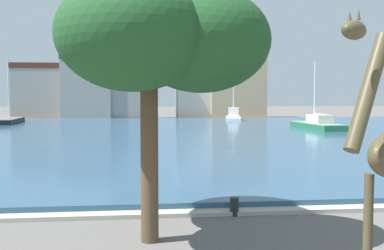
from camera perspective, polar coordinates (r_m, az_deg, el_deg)
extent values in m
cube|color=#2D5170|center=(38.16, -6.87, -1.08)|extent=(84.08, 51.82, 0.28)
cube|color=#ADA89E|center=(12.29, -8.52, -11.32)|extent=(84.08, 0.50, 0.12)
cylinder|color=#4C4228|center=(7.64, 21.60, -13.38)|extent=(0.15, 0.15, 2.03)
cylinder|color=#4C4228|center=(6.81, 21.65, 4.04)|extent=(1.00, 0.79, 1.74)
ellipsoid|color=#4C4228|center=(6.49, 20.03, 11.34)|extent=(0.54, 0.49, 0.26)
cone|color=#4C4228|center=(6.49, 20.59, 13.15)|extent=(0.06, 0.06, 0.15)
cone|color=#4C4228|center=(6.55, 19.56, 13.08)|extent=(0.06, 0.06, 0.15)
cube|color=black|center=(54.44, -22.51, 0.32)|extent=(2.74, 7.79, 0.77)
ellipsoid|color=black|center=(58.00, -21.74, 0.52)|extent=(2.17, 2.81, 0.74)
cube|color=slate|center=(54.42, -22.52, 0.76)|extent=(2.68, 7.64, 0.06)
cylinder|color=silver|center=(54.94, -22.48, 4.47)|extent=(0.12, 0.12, 7.12)
cylinder|color=silver|center=(53.65, -22.72, 1.65)|extent=(0.26, 2.68, 0.08)
cube|color=white|center=(57.86, 5.33, 0.70)|extent=(3.25, 7.34, 0.65)
ellipsoid|color=white|center=(61.24, 5.34, 0.85)|extent=(2.13, 2.78, 0.62)
cube|color=silver|center=(57.85, 5.33, 1.05)|extent=(3.19, 7.20, 0.06)
cube|color=silver|center=(57.29, 5.33, 1.64)|extent=(1.77, 2.70, 1.18)
cylinder|color=silver|center=(58.33, 5.35, 4.19)|extent=(0.12, 0.12, 6.41)
cylinder|color=silver|center=(57.10, 5.33, 1.89)|extent=(0.58, 2.46, 0.08)
cube|color=#236B42|center=(43.39, 15.70, -0.30)|extent=(2.57, 7.96, 0.76)
ellipsoid|color=#236B42|center=(46.80, 13.80, 0.00)|extent=(2.10, 2.84, 0.72)
cube|color=gray|center=(43.36, 15.71, 0.24)|extent=(2.51, 7.80, 0.06)
cube|color=silver|center=(42.81, 16.04, 0.75)|extent=(1.66, 2.82, 0.77)
cylinder|color=silver|center=(43.83, 15.45, 4.08)|extent=(0.12, 0.12, 5.88)
cylinder|color=silver|center=(42.61, 16.17, 1.34)|extent=(0.21, 2.75, 0.08)
cylinder|color=brown|center=(9.88, -5.48, -4.41)|extent=(0.39, 0.39, 3.68)
ellipsoid|color=#1E4C23|center=(9.92, -5.58, 12.87)|extent=(3.13, 3.13, 2.35)
ellipsoid|color=#1E4C23|center=(9.81, 1.18, 10.74)|extent=(3.02, 3.02, 2.26)
ellipsoid|color=#1E4C23|center=(10.91, -6.92, 11.19)|extent=(3.05, 3.05, 2.29)
ellipsoid|color=#1E4C23|center=(9.17, -7.72, 11.40)|extent=(3.06, 3.06, 2.29)
cylinder|color=#232326|center=(12.33, 5.44, -10.35)|extent=(0.24, 0.24, 0.50)
cube|color=gray|center=(70.19, -18.73, 3.77)|extent=(7.60, 5.28, 7.38)
cube|color=#51281E|center=(70.34, -18.80, 7.10)|extent=(7.75, 5.38, 0.80)
cube|color=gray|center=(67.01, -13.24, 4.40)|extent=(7.01, 5.30, 8.60)
cube|color=#42424C|center=(67.25, -13.29, 8.41)|extent=(7.15, 5.40, 0.80)
cube|color=gray|center=(66.92, -7.58, 6.28)|extent=(6.38, 5.08, 12.84)
cube|color=#51281E|center=(67.59, -7.63, 12.07)|extent=(6.51, 5.19, 0.80)
cube|color=beige|center=(69.17, 0.92, 5.89)|extent=(6.94, 5.06, 12.03)
cube|color=#42424C|center=(69.72, 0.93, 11.17)|extent=(7.08, 5.17, 0.80)
cube|color=tan|center=(69.73, 5.69, 4.84)|extent=(8.47, 5.28, 9.57)
cube|color=brown|center=(70.04, 5.71, 9.09)|extent=(8.64, 5.39, 0.80)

